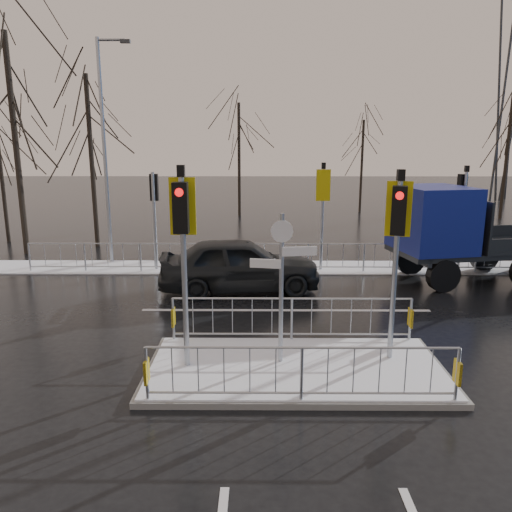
{
  "coord_description": "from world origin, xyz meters",
  "views": [
    {
      "loc": [
        -0.74,
        -9.37,
        4.56
      ],
      "look_at": [
        -0.82,
        2.71,
        1.8
      ],
      "focal_mm": 35.0,
      "sensor_mm": 36.0,
      "label": 1
    }
  ],
  "objects_px": {
    "car_far_lane": "(240,264)",
    "flatbed_truck": "(458,231)",
    "traffic_island": "(295,354)",
    "street_lamp_left": "(106,144)"
  },
  "relations": [
    {
      "from": "car_far_lane",
      "to": "flatbed_truck",
      "type": "relative_size",
      "value": 0.69
    },
    {
      "from": "flatbed_truck",
      "to": "traffic_island",
      "type": "bearing_deg",
      "value": -130.33
    },
    {
      "from": "flatbed_truck",
      "to": "street_lamp_left",
      "type": "xyz_separation_m",
      "value": [
        -12.27,
        2.6,
        2.8
      ]
    },
    {
      "from": "traffic_island",
      "to": "car_far_lane",
      "type": "bearing_deg",
      "value": 103.29
    },
    {
      "from": "flatbed_truck",
      "to": "street_lamp_left",
      "type": "height_order",
      "value": "street_lamp_left"
    },
    {
      "from": "car_far_lane",
      "to": "traffic_island",
      "type": "bearing_deg",
      "value": -173.71
    },
    {
      "from": "flatbed_truck",
      "to": "street_lamp_left",
      "type": "distance_m",
      "value": 12.85
    },
    {
      "from": "traffic_island",
      "to": "street_lamp_left",
      "type": "distance_m",
      "value": 12.17
    },
    {
      "from": "traffic_island",
      "to": "street_lamp_left",
      "type": "height_order",
      "value": "street_lamp_left"
    },
    {
      "from": "car_far_lane",
      "to": "flatbed_truck",
      "type": "xyz_separation_m",
      "value": [
        7.19,
        1.21,
        0.84
      ]
    }
  ]
}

